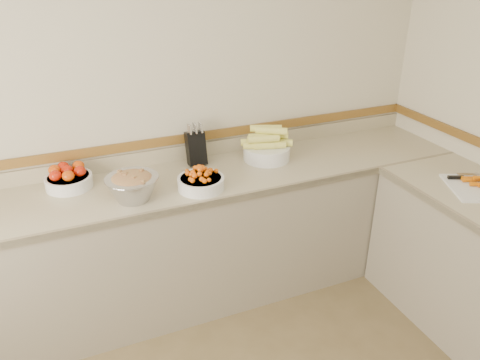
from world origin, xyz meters
name	(u,v)px	position (x,y,z in m)	size (l,w,h in m)	color
back_wall	(150,106)	(0.00, 2.00, 1.30)	(4.00, 4.00, 0.00)	beige
counter_back	(172,243)	(0.00, 1.68, 0.45)	(4.00, 0.65, 1.08)	tan
knife_block	(196,147)	(0.26, 1.89, 1.02)	(0.12, 0.15, 0.29)	black
tomato_bowl	(68,178)	(-0.56, 1.85, 0.96)	(0.28, 0.28, 0.14)	white
cherry_tomato_bowl	(201,181)	(0.17, 1.52, 0.95)	(0.28, 0.28, 0.15)	white
corn_bowl	(267,148)	(0.72, 1.77, 0.98)	(0.35, 0.32, 0.24)	white
rhubarb_bowl	(132,186)	(-0.23, 1.54, 0.99)	(0.30, 0.30, 0.17)	#B2B2BA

